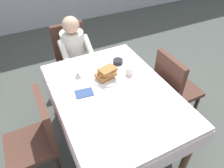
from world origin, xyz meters
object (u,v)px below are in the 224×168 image
breakfast_stack (106,73)px  knife_right_of_plate (123,75)px  chair_diner (72,54)px  fork_left_of_plate (90,85)px  plate_breakfast (106,78)px  dining_table_main (114,99)px  chair_left_side (38,135)px  chair_right_side (173,85)px  cup_coffee (130,71)px  bowl_butter (118,61)px  syrup_pitcher (78,75)px  spoon_near_edge (122,97)px  diner_person (74,50)px

breakfast_stack → knife_right_of_plate: breakfast_stack is taller
chair_diner → fork_left_of_plate: size_ratio=5.17×
plate_breakfast → dining_table_main: bearing=-96.0°
knife_right_of_plate → chair_left_side: bearing=106.9°
chair_diner → chair_right_side: (0.84, -1.17, 0.00)m
cup_coffee → knife_right_of_plate: bearing=167.0°
chair_right_side → bowl_butter: size_ratio=8.45×
cup_coffee → fork_left_of_plate: cup_coffee is taller
syrup_pitcher → plate_breakfast: bearing=-30.7°
chair_left_side → knife_right_of_plate: bearing=-78.6°
bowl_butter → syrup_pitcher: (-0.49, -0.05, 0.02)m
chair_right_side → syrup_pitcher: bearing=-110.2°
plate_breakfast → knife_right_of_plate: 0.19m
chair_diner → plate_breakfast: 0.98m
chair_diner → spoon_near_edge: 1.29m
bowl_butter → chair_diner: bearing=113.5°
breakfast_stack → bowl_butter: size_ratio=2.03×
chair_left_side → breakfast_stack: (0.79, 0.22, 0.28)m
breakfast_stack → spoon_near_edge: size_ratio=1.49×
chair_right_side → plate_breakfast: 0.81m
dining_table_main → fork_left_of_plate: size_ratio=8.47×
chair_diner → diner_person: diner_person is taller
breakfast_stack → spoon_near_edge: (0.02, -0.31, -0.07)m
dining_table_main → chair_diner: bearing=93.3°
chair_right_side → cup_coffee: chair_right_side is taller
dining_table_main → spoon_near_edge: (0.04, -0.09, 0.09)m
fork_left_of_plate → chair_diner: bearing=-1.6°
diner_person → fork_left_of_plate: bearing=83.0°
plate_breakfast → spoon_near_edge: plate_breakfast is taller
chair_diner → chair_left_side: bearing=59.0°
breakfast_stack → fork_left_of_plate: 0.20m
syrup_pitcher → knife_right_of_plate: size_ratio=0.40×
bowl_butter → fork_left_of_plate: 0.48m
dining_table_main → syrup_pitcher: bearing=122.2°
dining_table_main → fork_left_of_plate: 0.27m
chair_right_side → breakfast_stack: bearing=-106.1°
fork_left_of_plate → spoon_near_edge: 0.36m
syrup_pitcher → knife_right_of_plate: (0.44, -0.17, -0.04)m
plate_breakfast → knife_right_of_plate: (0.19, -0.02, -0.01)m
dining_table_main → diner_person: diner_person is taller
diner_person → knife_right_of_plate: size_ratio=5.60×
fork_left_of_plate → knife_right_of_plate: bearing=-85.7°
chair_diner → fork_left_of_plate: (-0.10, -0.97, 0.21)m
diner_person → chair_right_side: bearing=129.6°
chair_right_side → fork_left_of_plate: size_ratio=5.17×
cup_coffee → spoon_near_edge: (-0.24, -0.28, -0.04)m
syrup_pitcher → knife_right_of_plate: bearing=-21.0°
syrup_pitcher → knife_right_of_plate: syrup_pitcher is taller
diner_person → bowl_butter: (0.33, -0.60, 0.09)m
chair_right_side → fork_left_of_plate: (-0.94, 0.20, 0.21)m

